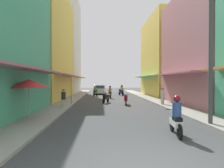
{
  "coord_description": "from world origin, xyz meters",
  "views": [
    {
      "loc": [
        -1.22,
        -5.07,
        2.13
      ],
      "look_at": [
        -0.1,
        17.43,
        1.82
      ],
      "focal_mm": 33.47,
      "sensor_mm": 36.0,
      "label": 1
    }
  ],
  "objects": [
    {
      "name": "motorbike_white",
      "position": [
        1.69,
        2.97,
        0.7
      ],
      "size": [
        0.55,
        1.81,
        1.58
      ],
      "color": "black",
      "rests_on": "ground"
    },
    {
      "name": "building_right_mid",
      "position": [
        8.57,
        12.95,
        5.02
      ],
      "size": [
        7.05,
        10.82,
        10.05
      ],
      "color": "#B7727F",
      "rests_on": "ground"
    },
    {
      "name": "sidewalk_left",
      "position": [
        -4.65,
        16.6,
        0.06
      ],
      "size": [
        1.86,
        49.2,
        0.12
      ],
      "primitive_type": "cube",
      "color": "#9E9991",
      "rests_on": "ground"
    },
    {
      "name": "motorbike_blue",
      "position": [
        1.67,
        25.54,
        0.7
      ],
      "size": [
        0.75,
        1.74,
        1.58
      ],
      "color": "black",
      "rests_on": "ground"
    },
    {
      "name": "utility_pole",
      "position": [
        3.97,
        4.61,
        4.02
      ],
      "size": [
        0.2,
        1.2,
        7.88
      ],
      "color": "#4C4C4F",
      "rests_on": "ground"
    },
    {
      "name": "building_left_mid",
      "position": [
        -8.57,
        20.3,
        6.46
      ],
      "size": [
        7.05,
        13.64,
        12.94
      ],
      "color": "#EFD159",
      "rests_on": "ground"
    },
    {
      "name": "building_right_far",
      "position": [
        8.57,
        25.12,
        5.64
      ],
      "size": [
        7.05,
        11.55,
        11.3
      ],
      "color": "#EFD159",
      "rests_on": "ground"
    },
    {
      "name": "pedestrian_midway",
      "position": [
        -4.2,
        11.36,
        0.77
      ],
      "size": [
        0.34,
        0.34,
        1.55
      ],
      "color": "beige",
      "rests_on": "ground"
    },
    {
      "name": "motorbike_black",
      "position": [
        -0.83,
        15.22,
        0.5
      ],
      "size": [
        0.78,
        1.73,
        0.96
      ],
      "color": "black",
      "rests_on": "ground"
    },
    {
      "name": "motorbike_green",
      "position": [
        -2.13,
        25.03,
        0.7
      ],
      "size": [
        0.7,
        1.76,
        1.58
      ],
      "color": "black",
      "rests_on": "ground"
    },
    {
      "name": "motorbike_orange",
      "position": [
        2.13,
        29.0,
        0.7
      ],
      "size": [
        0.55,
        1.81,
        1.58
      ],
      "color": "black",
      "rests_on": "ground"
    },
    {
      "name": "building_left_far",
      "position": [
        -8.57,
        33.23,
        8.64
      ],
      "size": [
        7.05,
        11.41,
        17.28
      ],
      "color": "silver",
      "rests_on": "ground"
    },
    {
      "name": "pedestrian_far",
      "position": [
        4.11,
        12.92,
        0.79
      ],
      "size": [
        0.34,
        0.34,
        1.58
      ],
      "color": "beige",
      "rests_on": "ground"
    },
    {
      "name": "sidewalk_right",
      "position": [
        4.65,
        16.6,
        0.06
      ],
      "size": [
        1.86,
        49.2,
        0.12
      ],
      "primitive_type": "cube",
      "color": "#9E9991",
      "rests_on": "ground"
    },
    {
      "name": "motorbike_silver",
      "position": [
        -0.19,
        20.89,
        0.7
      ],
      "size": [
        0.55,
        1.81,
        1.58
      ],
      "color": "black",
      "rests_on": "ground"
    },
    {
      "name": "parked_car",
      "position": [
        -1.48,
        29.43,
        0.74
      ],
      "size": [
        2.14,
        4.25,
        1.45
      ],
      "color": "silver",
      "rests_on": "ground"
    },
    {
      "name": "street_sign_no_entry",
      "position": [
        -3.87,
        13.28,
        1.72
      ],
      "size": [
        0.07,
        0.6,
        2.65
      ],
      "color": "gray",
      "rests_on": "ground"
    },
    {
      "name": "motorbike_maroon",
      "position": [
        0.96,
        13.54,
        0.5
      ],
      "size": [
        0.57,
        1.8,
        0.96
      ],
      "color": "black",
      "rests_on": "ground"
    },
    {
      "name": "ground_plane",
      "position": [
        0.0,
        16.6,
        0.0
      ],
      "size": [
        90.64,
        90.64,
        0.0
      ],
      "primitive_type": "plane",
      "color": "#424244"
    },
    {
      "name": "vendor_umbrella",
      "position": [
        -5.0,
        5.98,
        2.02
      ],
      "size": [
        2.16,
        2.16,
        2.25
      ],
      "color": "#99999E",
      "rests_on": "ground"
    }
  ]
}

